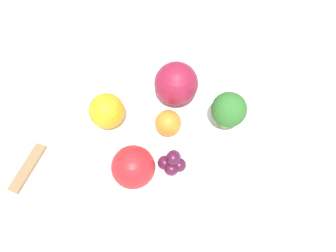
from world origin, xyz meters
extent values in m
plane|color=gray|center=(0.00, 0.00, 0.00)|extent=(6.00, 6.00, 0.00)
cube|color=beige|center=(0.00, 0.00, 0.01)|extent=(1.20, 1.20, 0.02)
cylinder|color=white|center=(0.00, 0.00, 0.04)|extent=(0.23, 0.23, 0.03)
cylinder|color=#8CB76B|center=(0.08, 0.02, 0.06)|extent=(0.02, 0.02, 0.02)
sphere|color=#2D6B28|center=(0.08, 0.02, 0.09)|extent=(0.05, 0.05, 0.05)
sphere|color=red|center=(-0.04, -0.07, 0.08)|extent=(0.06, 0.06, 0.06)
sphere|color=maroon|center=(0.01, 0.06, 0.08)|extent=(0.06, 0.06, 0.06)
sphere|color=orange|center=(0.00, 0.00, 0.07)|extent=(0.04, 0.04, 0.04)
sphere|color=orange|center=(-0.09, 0.01, 0.08)|extent=(0.05, 0.05, 0.05)
sphere|color=#47142D|center=(0.02, -0.06, 0.06)|extent=(0.02, 0.02, 0.02)
sphere|color=#47142D|center=(0.01, -0.05, 0.06)|extent=(0.02, 0.02, 0.02)
sphere|color=#47142D|center=(0.00, -0.06, 0.06)|extent=(0.02, 0.02, 0.02)
sphere|color=#47142D|center=(0.01, -0.06, 0.06)|extent=(0.02, 0.02, 0.02)
sphere|color=#47142D|center=(0.01, -0.05, 0.08)|extent=(0.02, 0.02, 0.02)
cube|color=olive|center=(-0.20, -0.06, 0.02)|extent=(0.04, 0.08, 0.01)
camera|label=1|loc=(0.02, -0.22, 0.46)|focal=35.00mm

